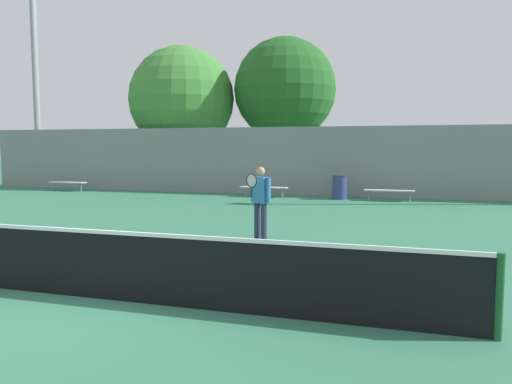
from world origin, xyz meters
The scene contains 11 objects.
ground_plane centered at (0.00, 0.00, 0.00)m, with size 100.00×100.00×0.00m, color #337556.
tennis_net centered at (0.00, 0.00, 0.49)m, with size 10.16×0.09×0.95m.
tennis_player centered at (0.95, 4.72, 0.92)m, with size 0.53×0.50×1.63m.
bench_courtside_near centered at (3.36, 13.71, 0.38)m, with size 1.86×0.40×0.42m.
bench_adjacent_court centered at (-1.60, 13.71, 0.38)m, with size 1.95×0.40×0.42m.
bench_by_gate centered at (-11.11, 13.71, 0.38)m, with size 1.86×0.40×0.42m.
light_pole_far_right centered at (-14.43, 15.78, 6.03)m, with size 0.90×0.60×10.96m.
trash_bin centered at (1.47, 13.83, 0.48)m, with size 0.59×0.59×0.95m.
back_fence centered at (0.00, 14.94, 1.44)m, with size 32.10×0.06×2.89m.
tree_green_tall centered at (-7.09, 17.64, 4.44)m, with size 5.32×5.32×7.11m.
tree_green_broad centered at (-1.98, 18.78, 4.89)m, with size 5.08×5.08×7.45m.
Camera 1 is at (4.08, -5.74, 2.09)m, focal length 35.00 mm.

